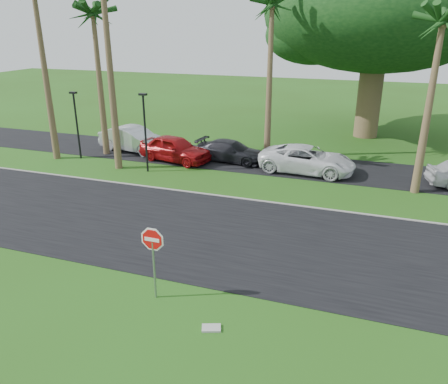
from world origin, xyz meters
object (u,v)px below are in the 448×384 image
stop_sign_near (153,249)px  car_dark (231,151)px  car_silver (134,140)px  car_minivan (307,160)px  car_red (175,149)px

stop_sign_near → car_dark: stop_sign_near is taller
car_silver → car_minivan: (12.06, -0.70, -0.06)m
car_dark → car_minivan: size_ratio=0.81×
stop_sign_near → car_silver: (-9.51, 15.15, -0.93)m
car_silver → car_minivan: car_silver is taller
stop_sign_near → car_minivan: 14.71m
car_silver → car_dark: bearing=-79.0°
car_silver → car_minivan: size_ratio=0.91×
car_red → car_dark: bearing=-59.6°
stop_sign_near → car_silver: stop_sign_near is taller
car_minivan → car_dark: bearing=85.9°
car_silver → car_dark: (7.12, -0.05, -0.18)m
car_silver → car_red: size_ratio=1.06×
car_red → car_minivan: car_red is taller
stop_sign_near → car_silver: size_ratio=0.51×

